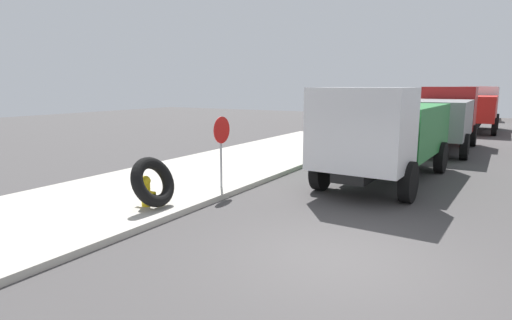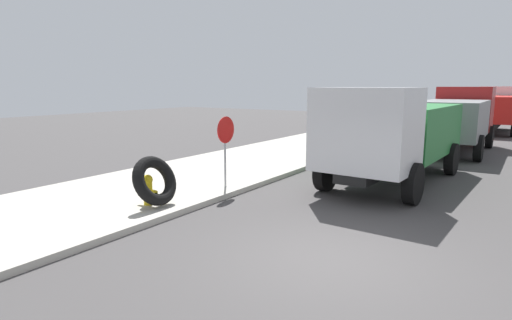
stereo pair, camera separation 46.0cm
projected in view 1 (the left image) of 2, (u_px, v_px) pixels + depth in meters
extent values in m
plane|color=#423F3F|center=(335.00, 258.00, 7.51)|extent=(80.00, 80.00, 0.00)
cube|color=#ADA89E|center=(94.00, 203.00, 10.77)|extent=(36.00, 5.00, 0.15)
cylinder|color=yellow|center=(146.00, 195.00, 10.22)|extent=(0.22, 0.22, 0.56)
sphere|color=yellow|center=(145.00, 181.00, 10.16)|extent=(0.26, 0.26, 0.26)
cylinder|color=yellow|center=(152.00, 193.00, 10.10)|extent=(0.10, 0.18, 0.10)
cylinder|color=yellow|center=(140.00, 191.00, 10.31)|extent=(0.10, 0.18, 0.10)
cylinder|color=yellow|center=(152.00, 196.00, 10.12)|extent=(0.12, 0.18, 0.12)
torus|color=black|center=(153.00, 182.00, 10.05)|extent=(1.26, 0.80, 1.26)
cylinder|color=gray|center=(221.00, 152.00, 12.02)|extent=(0.06, 0.06, 2.04)
cylinder|color=red|center=(222.00, 130.00, 11.89)|extent=(0.76, 0.02, 0.76)
cube|color=#237033|center=(397.00, 129.00, 14.34)|extent=(4.90, 2.71, 1.60)
cube|color=silver|center=(362.00, 129.00, 11.32)|extent=(2.11, 2.59, 2.20)
cube|color=black|center=(386.00, 160.00, 13.59)|extent=(7.03, 1.21, 0.24)
cylinder|color=black|center=(408.00, 182.00, 11.05)|extent=(1.11, 0.35, 1.10)
cylinder|color=black|center=(321.00, 172.00, 12.39)|extent=(1.11, 0.35, 1.10)
cylinder|color=black|center=(441.00, 157.00, 14.84)|extent=(1.11, 0.35, 1.10)
cylinder|color=black|center=(371.00, 152.00, 16.18)|extent=(1.11, 0.35, 1.10)
cube|color=slate|center=(438.00, 118.00, 18.93)|extent=(4.80, 2.51, 1.60)
cube|color=maroon|center=(449.00, 108.00, 21.92)|extent=(2.00, 2.50, 2.20)
cube|color=black|center=(440.00, 136.00, 20.02)|extent=(7.00, 0.91, 0.24)
cylinder|color=black|center=(421.00, 133.00, 22.62)|extent=(1.10, 0.30, 1.10)
cylinder|color=black|center=(473.00, 136.00, 21.35)|extent=(1.10, 0.30, 1.10)
cylinder|color=black|center=(402.00, 143.00, 18.73)|extent=(1.10, 0.30, 1.10)
cylinder|color=black|center=(465.00, 147.00, 17.46)|extent=(1.10, 0.30, 1.10)
cube|color=red|center=(475.00, 108.00, 27.44)|extent=(4.80, 2.50, 1.60)
cube|color=silver|center=(478.00, 102.00, 30.44)|extent=(2.00, 2.50, 2.20)
cube|color=black|center=(474.00, 121.00, 28.54)|extent=(7.00, 0.91, 0.24)
cylinder|color=black|center=(458.00, 120.00, 31.14)|extent=(1.10, 0.30, 1.10)
cylinder|color=black|center=(496.00, 121.00, 29.88)|extent=(1.10, 0.30, 1.10)
cylinder|color=black|center=(450.00, 125.00, 27.24)|extent=(1.10, 0.30, 1.10)
cylinder|color=black|center=(494.00, 127.00, 25.98)|extent=(1.10, 0.30, 1.10)
cube|color=orange|center=(477.00, 101.00, 40.81)|extent=(4.85, 2.59, 1.60)
cube|color=maroon|center=(476.00, 99.00, 37.67)|extent=(2.05, 2.54, 2.20)
cube|color=black|center=(476.00, 111.00, 40.02)|extent=(7.02, 1.04, 0.24)
cylinder|color=black|center=(490.00, 114.00, 37.47)|extent=(1.11, 0.32, 1.10)
cylinder|color=black|center=(459.00, 113.00, 38.68)|extent=(1.11, 0.32, 1.10)
cylinder|color=black|center=(491.00, 112.00, 41.41)|extent=(1.11, 0.32, 1.10)
cylinder|color=black|center=(463.00, 111.00, 42.62)|extent=(1.11, 0.32, 1.10)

